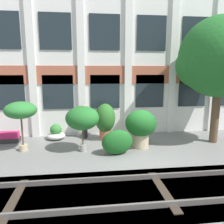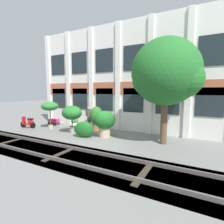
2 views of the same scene
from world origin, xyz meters
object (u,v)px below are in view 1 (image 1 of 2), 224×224
at_px(topiary_hedge, 117,142).
at_px(potted_plant_ribbed_drum, 105,120).
at_px(potted_plant_wide_bowl, 56,133).
at_px(resident_by_doorway, 85,120).
at_px(potted_plant_fluted_column, 141,125).
at_px(broadleaf_tree, 220,60).
at_px(potted_plant_square_trough, 9,137).
at_px(potted_plant_low_pan, 21,111).
at_px(potted_plant_tall_urn, 82,118).

bearing_deg(topiary_hedge, potted_plant_ribbed_drum, 99.41).
height_order(potted_plant_wide_bowl, topiary_hedge, topiary_hedge).
xyz_separation_m(potted_plant_ribbed_drum, resident_by_doorway, (-0.98, 0.43, -0.09)).
height_order(potted_plant_wide_bowl, resident_by_doorway, resident_by_doorway).
xyz_separation_m(potted_plant_wide_bowl, resident_by_doorway, (1.40, 0.05, 0.61)).
bearing_deg(potted_plant_fluted_column, potted_plant_wide_bowl, 156.84).
height_order(broadleaf_tree, potted_plant_square_trough, broadleaf_tree).
bearing_deg(potted_plant_ribbed_drum, potted_plant_fluted_column, -41.23).
bearing_deg(potted_plant_low_pan, topiary_hedge, -12.14).
xyz_separation_m(potted_plant_low_pan, potted_plant_square_trough, (-0.98, 1.24, -1.45)).
bearing_deg(potted_plant_low_pan, potted_plant_wide_bowl, 51.58).
relative_size(potted_plant_low_pan, potted_plant_wide_bowl, 2.35).
relative_size(potted_plant_ribbed_drum, potted_plant_low_pan, 0.85).
bearing_deg(broadleaf_tree, topiary_hedge, -168.53).
height_order(potted_plant_fluted_column, resident_by_doorway, resident_by_doorway).
bearing_deg(potted_plant_wide_bowl, broadleaf_tree, -10.25).
xyz_separation_m(potted_plant_wide_bowl, potted_plant_square_trough, (-2.13, -0.22, -0.06)).
distance_m(potted_plant_fluted_column, potted_plant_low_pan, 5.02).
relative_size(potted_plant_fluted_column, resident_by_doorway, 0.98).
height_order(potted_plant_square_trough, topiary_hedge, topiary_hedge).
height_order(potted_plant_ribbed_drum, potted_plant_square_trough, potted_plant_ribbed_drum).
bearing_deg(potted_plant_tall_urn, potted_plant_wide_bowl, 126.16).
height_order(resident_by_doorway, topiary_hedge, resident_by_doorway).
bearing_deg(resident_by_doorway, potted_plant_ribbed_drum, 33.42).
distance_m(potted_plant_low_pan, potted_plant_wide_bowl, 2.33).
distance_m(potted_plant_tall_urn, topiary_hedge, 1.71).
distance_m(potted_plant_square_trough, topiary_hedge, 5.26).
height_order(potted_plant_low_pan, topiary_hedge, potted_plant_low_pan).
bearing_deg(potted_plant_square_trough, broadleaf_tree, -6.67).
xyz_separation_m(potted_plant_low_pan, potted_plant_tall_urn, (2.48, -0.35, -0.29)).
relative_size(potted_plant_ribbed_drum, potted_plant_tall_urn, 0.93).
relative_size(potted_plant_square_trough, potted_plant_tall_urn, 0.52).
bearing_deg(potted_plant_square_trough, potted_plant_wide_bowl, 5.96).
relative_size(potted_plant_ribbed_drum, resident_by_doorway, 1.05).
relative_size(potted_plant_square_trough, resident_by_doorway, 0.58).
bearing_deg(broadleaf_tree, resident_by_doorway, 166.97).
xyz_separation_m(potted_plant_fluted_column, potted_plant_tall_urn, (-2.49, -0.18, 0.42)).
relative_size(potted_plant_low_pan, potted_plant_tall_urn, 1.09).
bearing_deg(potted_plant_tall_urn, potted_plant_square_trough, 155.33).
relative_size(potted_plant_low_pan, topiary_hedge, 1.61).
height_order(potted_plant_ribbed_drum, resident_by_doorway, potted_plant_ribbed_drum).
bearing_deg(potted_plant_ribbed_drum, potted_plant_low_pan, -162.96).
distance_m(potted_plant_low_pan, topiary_hedge, 4.12).
relative_size(broadleaf_tree, potted_plant_ribbed_drum, 3.19).
relative_size(potted_plant_square_trough, topiary_hedge, 0.76).
height_order(potted_plant_tall_urn, resident_by_doorway, potted_plant_tall_urn).
bearing_deg(topiary_hedge, potted_plant_tall_urn, 160.83).
distance_m(potted_plant_low_pan, potted_plant_square_trough, 2.14).
height_order(potted_plant_wide_bowl, potted_plant_tall_urn, potted_plant_tall_urn).
xyz_separation_m(potted_plant_wide_bowl, topiary_hedge, (2.70, -2.29, 0.21)).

